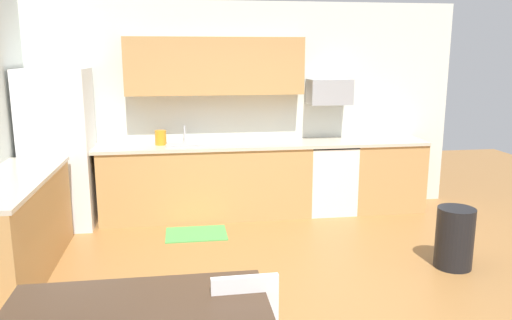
% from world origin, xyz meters
% --- Properties ---
extents(ground_plane, '(12.00, 12.00, 0.00)m').
position_xyz_m(ground_plane, '(0.00, 0.00, 0.00)').
color(ground_plane, '#9E6B38').
extents(wall_back, '(5.80, 0.10, 2.70)m').
position_xyz_m(wall_back, '(0.00, 2.65, 1.35)').
color(wall_back, silver).
rests_on(wall_back, ground).
extents(cabinet_run_back, '(2.62, 0.60, 0.90)m').
position_xyz_m(cabinet_run_back, '(-0.44, 2.30, 0.45)').
color(cabinet_run_back, tan).
rests_on(cabinet_run_back, ground).
extents(cabinet_run_back_right, '(0.93, 0.60, 0.90)m').
position_xyz_m(cabinet_run_back_right, '(1.93, 2.30, 0.45)').
color(cabinet_run_back_right, tan).
rests_on(cabinet_run_back_right, ground).
extents(cabinet_run_left, '(0.60, 2.00, 0.90)m').
position_xyz_m(cabinet_run_left, '(-2.30, 0.80, 0.45)').
color(cabinet_run_left, tan).
rests_on(cabinet_run_left, ground).
extents(countertop_back, '(4.80, 0.64, 0.04)m').
position_xyz_m(countertop_back, '(0.00, 2.30, 0.92)').
color(countertop_back, beige).
rests_on(countertop_back, cabinet_run_back).
extents(countertop_left, '(0.64, 2.00, 0.04)m').
position_xyz_m(countertop_left, '(-2.30, 0.80, 0.92)').
color(countertop_left, beige).
rests_on(countertop_left, cabinet_run_left).
extents(upper_cabinets_back, '(2.20, 0.34, 0.70)m').
position_xyz_m(upper_cabinets_back, '(-0.30, 2.43, 1.90)').
color(upper_cabinets_back, tan).
extents(refrigerator, '(0.76, 0.70, 1.89)m').
position_xyz_m(refrigerator, '(-2.18, 2.22, 0.94)').
color(refrigerator, white).
rests_on(refrigerator, ground).
extents(oven_range, '(0.60, 0.60, 0.91)m').
position_xyz_m(oven_range, '(1.17, 2.30, 0.46)').
color(oven_range, white).
rests_on(oven_range, ground).
extents(microwave, '(0.54, 0.36, 0.32)m').
position_xyz_m(microwave, '(1.17, 2.40, 1.57)').
color(microwave, '#9EA0A5').
extents(sink_basin, '(0.48, 0.40, 0.14)m').
position_xyz_m(sink_basin, '(-0.70, 2.30, 0.88)').
color(sink_basin, '#A5A8AD').
rests_on(sink_basin, countertop_back).
extents(sink_faucet, '(0.02, 0.02, 0.24)m').
position_xyz_m(sink_faucet, '(-0.70, 2.48, 1.04)').
color(sink_faucet, '#B2B5BA').
rests_on(sink_faucet, countertop_back).
extents(trash_bin, '(0.36, 0.36, 0.60)m').
position_xyz_m(trash_bin, '(1.86, 0.37, 0.30)').
color(trash_bin, black).
rests_on(trash_bin, ground).
extents(floor_mat, '(0.70, 0.50, 0.01)m').
position_xyz_m(floor_mat, '(-0.60, 1.65, 0.01)').
color(floor_mat, '#4CA54C').
rests_on(floor_mat, ground).
extents(kettle, '(0.14, 0.14, 0.20)m').
position_xyz_m(kettle, '(-1.00, 2.35, 1.02)').
color(kettle, orange).
rests_on(kettle, countertop_back).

